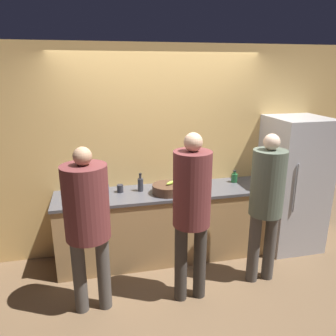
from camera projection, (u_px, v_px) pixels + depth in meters
ground_plane at (171, 271)px, 3.91m from camera, size 14.00×14.00×0.00m
wall_back at (159, 152)px, 4.14m from camera, size 5.20×0.06×2.60m
counter at (164, 223)px, 4.11m from camera, size 2.61×0.64×0.89m
refrigerator at (292, 184)px, 4.28m from camera, size 0.69×0.74×1.73m
person_left at (87, 214)px, 3.00m from camera, size 0.42×0.42×1.67m
person_center at (192, 204)px, 3.16m from camera, size 0.37×0.37×1.76m
person_right at (267, 197)px, 3.47m from camera, size 0.35×0.35×1.69m
fruit_bowl at (167, 189)px, 3.87m from camera, size 0.35×0.35×0.15m
utensil_crock at (75, 186)px, 3.89m from camera, size 0.11×0.11×0.26m
bottle_green at (234, 178)px, 4.25m from camera, size 0.08×0.08×0.16m
bottle_dark at (141, 184)px, 3.94m from camera, size 0.07×0.07×0.22m
cup_black at (120, 189)px, 3.91m from camera, size 0.07×0.07×0.09m
cup_blue at (106, 189)px, 3.87m from camera, size 0.07×0.07×0.10m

